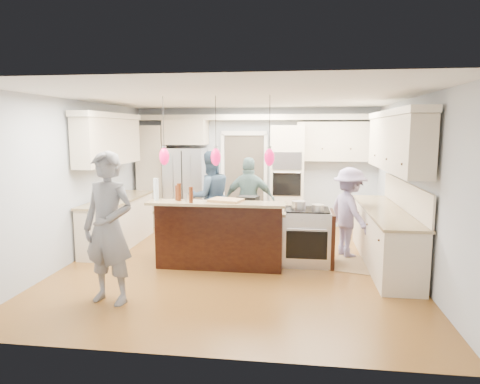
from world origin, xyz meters
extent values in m
plane|color=#906027|center=(0.00, 0.00, 0.00)|extent=(6.00, 6.00, 0.00)
cube|color=#B2BCC6|center=(0.00, 3.00, 1.35)|extent=(5.50, 0.04, 2.70)
cube|color=#B2BCC6|center=(0.00, -3.00, 1.35)|extent=(5.50, 0.04, 2.70)
cube|color=#B2BCC6|center=(-2.75, 0.00, 1.35)|extent=(0.04, 6.00, 2.70)
cube|color=#B2BCC6|center=(2.75, 0.00, 1.35)|extent=(0.04, 6.00, 2.70)
cube|color=white|center=(0.00, 0.00, 2.70)|extent=(5.50, 6.00, 0.04)
cube|color=#B7B7BC|center=(-1.55, 2.64, 0.90)|extent=(0.90, 0.70, 1.80)
cube|color=beige|center=(0.75, 2.67, 1.15)|extent=(0.72, 0.64, 2.30)
cube|color=black|center=(0.75, 2.34, 1.55)|extent=(0.60, 0.02, 0.35)
cube|color=black|center=(0.75, 2.34, 1.05)|extent=(0.60, 0.02, 0.50)
cylinder|color=#B7B7BC|center=(0.75, 2.31, 1.30)|extent=(0.55, 0.02, 0.02)
cube|color=beige|center=(-2.35, 2.70, 1.15)|extent=(0.60, 0.58, 2.30)
cube|color=beige|center=(-1.55, 2.70, 2.15)|extent=(0.95, 0.58, 0.55)
cube|color=beige|center=(1.80, 2.82, 1.95)|extent=(1.70, 0.35, 0.85)
cube|color=beige|center=(0.00, 2.80, 2.48)|extent=(5.30, 0.38, 0.12)
cube|color=#4C443A|center=(-0.25, 2.99, 1.05)|extent=(0.90, 0.06, 2.10)
cube|color=white|center=(-0.25, 2.95, 2.13)|extent=(1.04, 0.06, 0.10)
cube|color=beige|center=(2.40, 0.30, 0.44)|extent=(0.60, 3.00, 0.88)
cube|color=tan|center=(2.40, 0.30, 0.90)|extent=(0.64, 3.05, 0.04)
cube|color=beige|center=(2.52, 0.30, 1.98)|extent=(0.35, 3.00, 0.85)
cube|color=beige|center=(2.51, 0.30, 2.46)|extent=(0.37, 3.10, 0.10)
cube|color=beige|center=(-2.40, 0.80, 0.44)|extent=(0.60, 2.20, 0.88)
cube|color=tan|center=(-2.40, 0.80, 0.90)|extent=(0.64, 2.25, 0.04)
cube|color=beige|center=(-2.52, 0.80, 1.98)|extent=(0.35, 2.20, 0.85)
cube|color=beige|center=(-2.51, 0.80, 2.46)|extent=(0.37, 2.30, 0.10)
cube|color=black|center=(-0.25, 0.15, 0.44)|extent=(2.00, 1.00, 0.88)
cube|color=tan|center=(-0.25, 0.15, 0.90)|extent=(2.10, 1.10, 0.04)
cube|color=black|center=(-0.25, -0.41, 0.54)|extent=(2.00, 0.12, 1.08)
cube|color=tan|center=(-0.25, -0.55, 1.10)|extent=(2.10, 0.42, 0.04)
cube|color=black|center=(0.15, 0.25, 1.01)|extent=(0.38, 0.33, 0.18)
cube|color=#B7B7BC|center=(1.13, 0.15, 0.45)|extent=(0.76, 0.66, 0.90)
cube|color=black|center=(1.13, -0.19, 0.40)|extent=(0.65, 0.01, 0.45)
cube|color=black|center=(1.13, 0.15, 0.91)|extent=(0.72, 0.59, 0.02)
cube|color=black|center=(1.54, 0.15, 0.44)|extent=(0.06, 0.71, 0.88)
cylinder|color=black|center=(-1.05, -0.51, 2.33)|extent=(0.01, 0.01, 0.75)
ellipsoid|color=#C30B43|center=(-1.05, -0.51, 1.80)|extent=(0.15, 0.15, 0.26)
cylinder|color=black|center=(-0.25, -0.51, 2.33)|extent=(0.01, 0.01, 0.75)
ellipsoid|color=#C30B43|center=(-0.25, -0.51, 1.80)|extent=(0.15, 0.15, 0.26)
cylinder|color=black|center=(0.55, -0.51, 2.33)|extent=(0.01, 0.01, 0.75)
ellipsoid|color=#C30B43|center=(0.55, -0.51, 1.80)|extent=(0.15, 0.15, 0.26)
imported|color=slate|center=(-1.39, -1.80, 0.97)|extent=(0.79, 0.61, 1.94)
imported|color=#314760|center=(-0.71, 1.31, 0.90)|extent=(1.09, 1.01, 1.80)
imported|color=slate|center=(0.07, 1.23, 0.85)|extent=(1.00, 0.43, 1.69)
imported|color=#8C7EAA|center=(1.88, 0.68, 0.78)|extent=(0.95, 1.16, 1.56)
cube|color=#997E53|center=(1.94, 0.20, 0.01)|extent=(0.93, 1.14, 0.01)
cylinder|color=silver|center=(-1.20, -0.51, 1.29)|extent=(0.10, 0.10, 0.34)
cylinder|color=#4F220E|center=(-0.88, -0.46, 1.24)|extent=(0.07, 0.07, 0.23)
cylinder|color=#4F220E|center=(-0.61, -0.66, 1.24)|extent=(0.08, 0.08, 0.24)
cylinder|color=#4F220E|center=(-0.83, -0.51, 1.26)|extent=(0.08, 0.08, 0.27)
cylinder|color=#B7B7BC|center=(-0.71, -0.53, 1.18)|extent=(0.07, 0.07, 0.12)
cube|color=tan|center=(-0.11, -0.47, 1.14)|extent=(0.55, 0.45, 0.04)
cylinder|color=#B7B7BC|center=(1.00, 0.14, 0.99)|extent=(0.23, 0.23, 0.13)
cylinder|color=#B7B7BC|center=(1.31, 0.04, 0.97)|extent=(0.20, 0.20, 0.10)
camera|label=1|loc=(0.95, -6.81, 2.20)|focal=32.00mm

